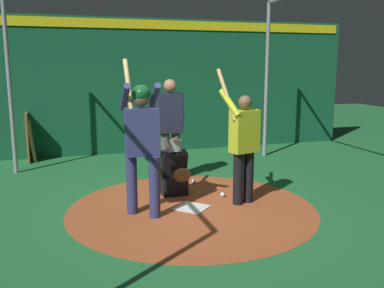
# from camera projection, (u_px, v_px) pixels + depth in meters

# --- Properties ---
(ground_plane) EXTENTS (26.58, 26.58, 0.00)m
(ground_plane) POSITION_uv_depth(u_px,v_px,m) (192.00, 208.00, 6.15)
(ground_plane) COLOR #216633
(dirt_circle) EXTENTS (3.59, 3.59, 0.01)m
(dirt_circle) POSITION_uv_depth(u_px,v_px,m) (192.00, 208.00, 6.15)
(dirt_circle) COLOR #9E4C28
(dirt_circle) RESTS_ON ground
(home_plate) EXTENTS (0.59, 0.59, 0.01)m
(home_plate) POSITION_uv_depth(u_px,v_px,m) (192.00, 208.00, 6.15)
(home_plate) COLOR white
(home_plate) RESTS_ON dirt_circle
(batter) EXTENTS (0.68, 0.49, 2.13)m
(batter) POSITION_uv_depth(u_px,v_px,m) (142.00, 137.00, 5.68)
(batter) COLOR navy
(batter) RESTS_ON ground
(catcher) EXTENTS (0.58, 0.40, 0.92)m
(catcher) POSITION_uv_depth(u_px,v_px,m) (174.00, 173.00, 6.75)
(catcher) COLOR black
(catcher) RESTS_ON ground
(umpire) EXTENTS (0.23, 0.49, 1.80)m
(umpire) POSITION_uv_depth(u_px,v_px,m) (170.00, 124.00, 7.43)
(umpire) COLOR #4C4C51
(umpire) RESTS_ON ground
(visitor) EXTENTS (0.54, 0.58, 1.99)m
(visitor) POSITION_uv_depth(u_px,v_px,m) (244.00, 142.00, 6.22)
(visitor) COLOR black
(visitor) RESTS_ON ground
(back_wall) EXTENTS (0.22, 10.58, 3.09)m
(back_wall) POSITION_uv_depth(u_px,v_px,m) (138.00, 86.00, 9.87)
(back_wall) COLOR #145133
(back_wall) RESTS_ON ground
(cage_frame) EXTENTS (6.00, 5.35, 3.39)m
(cage_frame) POSITION_uv_depth(u_px,v_px,m) (192.00, 42.00, 5.71)
(cage_frame) COLOR gray
(cage_frame) RESTS_ON ground
(bat_rack) EXTENTS (0.70, 0.18, 1.05)m
(bat_rack) POSITION_uv_depth(u_px,v_px,m) (29.00, 138.00, 9.13)
(bat_rack) COLOR olive
(bat_rack) RESTS_ON ground
(baseball_0) EXTENTS (0.07, 0.07, 0.07)m
(baseball_0) POSITION_uv_depth(u_px,v_px,m) (194.00, 181.00, 7.41)
(baseball_0) COLOR white
(baseball_0) RESTS_ON dirt_circle
(baseball_1) EXTENTS (0.07, 0.07, 0.07)m
(baseball_1) POSITION_uv_depth(u_px,v_px,m) (223.00, 195.00, 6.66)
(baseball_1) COLOR white
(baseball_1) RESTS_ON dirt_circle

